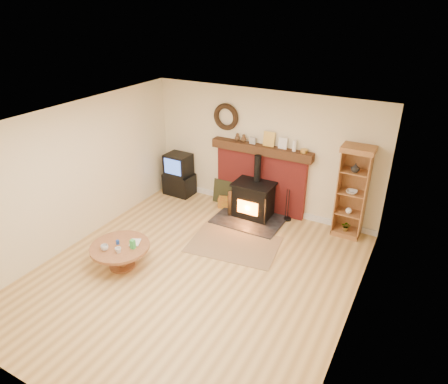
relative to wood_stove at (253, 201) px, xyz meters
The scene contains 11 objects.
ground 2.31m from the wood_stove, 90.49° to the right, with size 5.50×5.50×0.00m, color #AE8348.
room_shell 2.56m from the wood_stove, 90.99° to the right, with size 5.02×5.52×2.61m.
chimney_breast 0.58m from the wood_stove, 92.70° to the left, with size 2.20×0.22×1.78m.
wood_stove is the anchor object (origin of this frame).
area_rug 1.21m from the wood_stove, 82.43° to the right, with size 1.65×1.13×0.01m, color brown.
tv_unit 2.01m from the wood_stove, behind, with size 0.68×0.50×0.99m.
curio_cabinet 2.00m from the wood_stove, ahead, with size 0.59×0.42×1.82m.
firelog_box 0.76m from the wood_stove, 169.96° to the left, with size 0.34×0.22×0.22m, color gold.
leaning_painting 0.92m from the wood_stove, 162.62° to the left, with size 0.45×0.03×0.54m, color black.
fire_tools 0.78m from the wood_stove, 17.80° to the left, with size 0.16×0.16×0.70m.
coffee_table 2.95m from the wood_stove, 114.73° to the right, with size 1.00×1.00×0.59m.
Camera 1 is at (3.05, -4.51, 4.20)m, focal length 32.00 mm.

